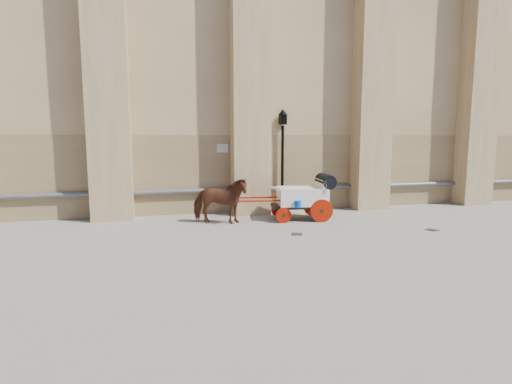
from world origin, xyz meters
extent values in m
plane|color=gray|center=(0.00, 0.00, 0.00)|extent=(90.00, 90.00, 0.00)
cube|color=tan|center=(2.00, 8.00, 9.00)|extent=(44.00, 8.00, 18.00)
cube|color=#997B50|center=(2.00, 4.15, 1.50)|extent=(44.00, 0.35, 3.00)
cylinder|color=#59595B|center=(2.00, 3.88, 0.90)|extent=(42.00, 0.18, 0.18)
cube|color=beige|center=(-2.00, 3.97, 2.50)|extent=(0.42, 0.04, 0.32)
cube|color=tan|center=(9.00, 3.60, 8.50)|extent=(1.40, 0.90, 17.00)
imported|color=#5D2B15|center=(-2.41, 2.02, 0.79)|extent=(2.03, 1.33, 1.58)
cube|color=black|center=(0.45, 2.10, 0.49)|extent=(2.05, 1.13, 0.11)
cube|color=white|center=(0.53, 2.08, 0.84)|extent=(1.81, 1.32, 0.62)
cube|color=white|center=(1.19, 2.00, 1.20)|extent=(0.28, 1.11, 0.49)
cube|color=white|center=(-0.21, 2.18, 1.06)|extent=(0.44, 1.01, 0.09)
cylinder|color=black|center=(1.37, 1.97, 1.37)|extent=(0.64, 1.16, 0.50)
cylinder|color=#9D1403|center=(1.03, 1.46, 0.40)|extent=(0.80, 0.16, 0.80)
cylinder|color=#9D1403|center=(1.18, 2.55, 0.40)|extent=(0.80, 0.16, 0.80)
cylinder|color=#9D1403|center=(-0.28, 1.64, 0.27)|extent=(0.53, 0.12, 0.53)
cylinder|color=#9D1403|center=(-0.14, 2.73, 0.27)|extent=(0.53, 0.12, 0.53)
cylinder|color=#9D1403|center=(-1.05, 1.89, 0.75)|extent=(2.11, 0.34, 0.06)
cylinder|color=#9D1403|center=(-0.95, 2.68, 0.75)|extent=(2.11, 0.34, 0.06)
cylinder|color=blue|center=(0.19, 1.50, 0.66)|extent=(0.23, 0.23, 0.23)
cylinder|color=black|center=(0.33, 3.80, 1.68)|extent=(0.11, 0.11, 3.36)
cone|color=black|center=(0.33, 3.80, 0.17)|extent=(0.34, 0.34, 0.34)
cube|color=black|center=(0.33, 3.80, 3.59)|extent=(0.26, 0.26, 0.39)
cone|color=black|center=(0.33, 3.80, 3.87)|extent=(0.37, 0.37, 0.22)
cube|color=black|center=(-0.38, -0.01, 0.01)|extent=(0.40, 0.40, 0.01)
cube|color=black|center=(3.95, -0.48, 0.01)|extent=(0.41, 0.41, 0.01)
camera|label=1|loc=(-4.31, -11.14, 2.87)|focal=28.00mm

